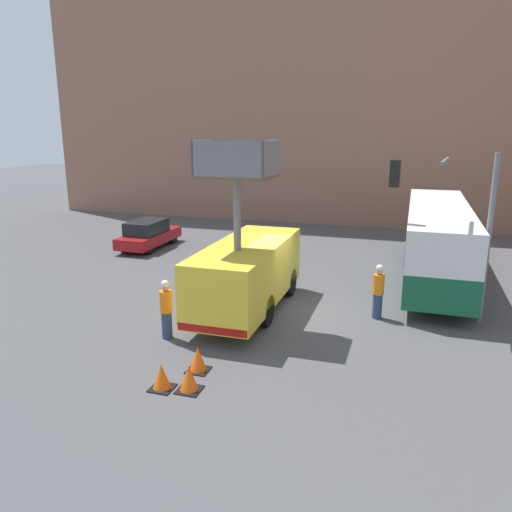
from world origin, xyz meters
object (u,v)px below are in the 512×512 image
(traffic_light_pole, at_px, (453,208))
(traffic_cone_far_side, at_px, (198,360))
(road_worker_near_truck, at_px, (166,309))
(traffic_cone_mid_road, at_px, (162,377))
(road_worker_directing, at_px, (378,291))
(traffic_cone_near_truck, at_px, (189,379))
(utility_truck, at_px, (247,270))
(parked_car_curbside, at_px, (148,234))
(city_bus, at_px, (437,236))

(traffic_light_pole, distance_m, traffic_cone_far_side, 9.60)
(road_worker_near_truck, distance_m, traffic_cone_mid_road, 3.20)
(traffic_light_pole, xyz_separation_m, traffic_cone_far_side, (-6.41, -6.24, -3.46))
(road_worker_directing, xyz_separation_m, traffic_cone_near_truck, (-4.05, -6.39, -0.63))
(utility_truck, height_order, traffic_light_pole, utility_truck)
(road_worker_near_truck, distance_m, traffic_cone_near_truck, 3.44)
(traffic_cone_near_truck, bearing_deg, utility_truck, 93.54)
(parked_car_curbside, bearing_deg, traffic_cone_near_truck, -57.15)
(road_worker_near_truck, relative_size, road_worker_directing, 0.99)
(traffic_light_pole, height_order, traffic_cone_far_side, traffic_light_pole)
(traffic_cone_near_truck, distance_m, parked_car_curbside, 15.71)
(traffic_light_pole, relative_size, traffic_cone_near_truck, 8.20)
(utility_truck, distance_m, traffic_cone_mid_road, 5.83)
(traffic_cone_far_side, bearing_deg, utility_truck, 91.65)
(traffic_light_pole, relative_size, parked_car_curbside, 1.27)
(traffic_cone_near_truck, distance_m, traffic_cone_far_side, 1.04)
(road_worker_near_truck, distance_m, traffic_cone_far_side, 2.55)
(road_worker_directing, bearing_deg, traffic_cone_far_side, 105.50)
(city_bus, relative_size, traffic_cone_far_side, 17.35)
(utility_truck, xyz_separation_m, road_worker_near_truck, (-1.66, -2.84, -0.63))
(traffic_light_pole, xyz_separation_m, road_worker_near_truck, (-8.20, -4.54, -2.84))
(road_worker_near_truck, bearing_deg, traffic_cone_far_side, 127.95)
(parked_car_curbside, bearing_deg, road_worker_directing, -28.43)
(parked_car_curbside, bearing_deg, traffic_light_pole, -21.93)
(utility_truck, height_order, traffic_cone_near_truck, utility_truck)
(road_worker_directing, bearing_deg, traffic_cone_mid_road, 107.96)
(utility_truck, distance_m, traffic_light_pole, 7.11)
(traffic_cone_far_side, bearing_deg, road_worker_near_truck, 136.52)
(utility_truck, relative_size, traffic_cone_far_side, 9.71)
(utility_truck, xyz_separation_m, city_bus, (6.38, 6.31, 0.30))
(utility_truck, relative_size, traffic_cone_near_truck, 9.63)
(traffic_cone_near_truck, bearing_deg, traffic_cone_mid_road, -169.74)
(traffic_cone_near_truck, xyz_separation_m, traffic_cone_far_side, (-0.21, 1.02, -0.00))
(traffic_light_pole, distance_m, road_worker_near_truck, 9.80)
(traffic_cone_near_truck, relative_size, traffic_cone_far_side, 1.01)
(traffic_cone_mid_road, bearing_deg, traffic_light_pole, 47.04)
(road_worker_directing, height_order, traffic_cone_mid_road, road_worker_directing)
(traffic_cone_far_side, bearing_deg, traffic_light_pole, 44.24)
(road_worker_directing, bearing_deg, traffic_light_pole, -103.77)
(city_bus, bearing_deg, utility_truck, 127.40)
(city_bus, bearing_deg, road_worker_directing, 152.85)
(road_worker_near_truck, height_order, traffic_cone_far_side, road_worker_near_truck)
(traffic_cone_near_truck, relative_size, traffic_cone_mid_road, 1.02)
(traffic_cone_mid_road, relative_size, traffic_cone_far_side, 0.99)
(traffic_light_pole, distance_m, traffic_cone_near_truck, 10.16)
(city_bus, distance_m, traffic_cone_far_side, 12.61)
(road_worker_directing, xyz_separation_m, traffic_cone_mid_road, (-4.74, -6.51, -0.64))
(city_bus, bearing_deg, traffic_cone_near_truck, 145.77)
(city_bus, distance_m, traffic_light_pole, 4.99)
(utility_truck, relative_size, traffic_light_pole, 1.17)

